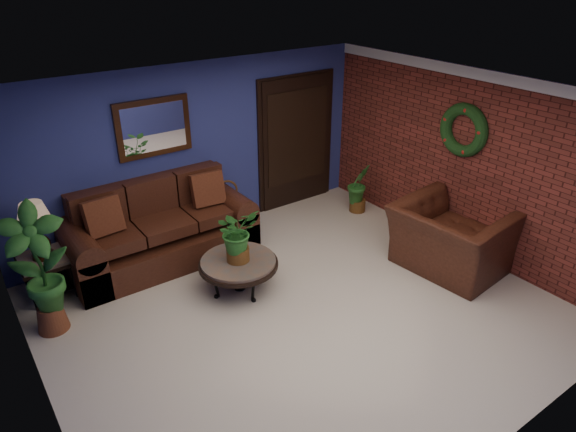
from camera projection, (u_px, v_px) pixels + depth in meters
floor at (300, 310)px, 6.06m from camera, size 5.50×5.50×0.00m
wall_back at (196, 152)px, 7.31m from camera, size 5.50×0.04×2.50m
wall_left at (25, 307)px, 4.07m from camera, size 0.04×5.00×2.50m
wall_right_brick at (464, 163)px, 6.92m from camera, size 0.04×5.00×2.50m
ceiling at (303, 100)px, 4.93m from camera, size 5.50×5.00×0.02m
crown_molding at (477, 74)px, 6.37m from camera, size 0.03×5.00×0.14m
wall_mirror at (154, 128)px, 6.76m from camera, size 1.02×0.06×0.77m
closet_door at (296, 142)px, 8.29m from camera, size 1.44×0.06×2.18m
wreath at (463, 130)px, 6.72m from camera, size 0.16×0.72×0.72m
sofa at (159, 234)px, 6.98m from camera, size 2.46×1.06×1.11m
coffee_table at (238, 264)px, 6.30m from camera, size 0.98×0.98×0.42m
end_table at (46, 266)px, 6.18m from camera, size 0.59×0.59×0.54m
table_lamp at (35, 224)px, 5.92m from camera, size 0.41×0.41×0.69m
side_chair at (229, 206)px, 7.52m from camera, size 0.43×0.43×0.83m
armchair at (450, 239)px, 6.69m from camera, size 1.32×1.48×0.89m
coffee_plant at (237, 233)px, 6.10m from camera, size 0.53×0.47×0.68m
floor_plant at (358, 187)px, 8.24m from camera, size 0.41×0.35×0.81m
tall_plant at (39, 266)px, 5.39m from camera, size 0.75×0.59×1.52m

